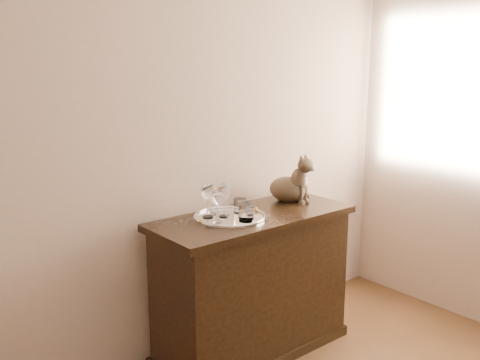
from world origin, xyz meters
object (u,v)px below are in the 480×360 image
at_px(wine_glass_b, 211,199).
at_px(tumbler_a, 247,210).
at_px(wine_glass_c, 218,206).
at_px(wine_glass_d, 224,200).
at_px(tumbler_b, 246,213).
at_px(tray, 230,218).
at_px(tumbler_c, 240,206).
at_px(wine_glass_a, 208,201).
at_px(sideboard, 253,284).
at_px(cat, 288,177).

bearing_deg(wine_glass_b, tumbler_a, -56.19).
relative_size(wine_glass_c, wine_glass_d, 0.92).
height_order(wine_glass_d, tumbler_b, wine_glass_d).
bearing_deg(tumbler_b, tumbler_a, 47.38).
relative_size(tray, tumbler_c, 4.81).
bearing_deg(tumbler_c, wine_glass_a, 166.00).
distance_m(wine_glass_a, wine_glass_c, 0.10).
bearing_deg(wine_glass_d, wine_glass_c, -147.06).
distance_m(wine_glass_a, tumbler_c, 0.20).
xyz_separation_m(wine_glass_a, tumbler_c, (0.19, -0.05, -0.05)).
height_order(wine_glass_c, tumbler_c, wine_glass_c).
bearing_deg(wine_glass_c, tray, 14.24).
bearing_deg(tumbler_b, sideboard, 35.28).
distance_m(wine_glass_d, tumbler_c, 0.13).
bearing_deg(wine_glass_d, wine_glass_b, 106.12).
height_order(wine_glass_c, tumbler_b, wine_glass_c).
distance_m(tumbler_a, tumbler_c, 0.09).
distance_m(wine_glass_a, tumbler_b, 0.23).
bearing_deg(tumbler_b, tray, 100.96).
height_order(wine_glass_a, wine_glass_c, wine_glass_a).
relative_size(wine_glass_b, tumbler_b, 1.87).
bearing_deg(cat, tumbler_b, -176.34).
height_order(tray, wine_glass_b, wine_glass_b).
bearing_deg(wine_glass_c, tumbler_c, 15.27).
bearing_deg(wine_glass_c, wine_glass_b, 65.97).
bearing_deg(wine_glass_d, tumbler_b, -74.67).
xyz_separation_m(sideboard, tumbler_a, (-0.08, -0.04, 0.47)).
xyz_separation_m(wine_glass_a, wine_glass_c, (-0.01, -0.10, -0.01)).
bearing_deg(tumbler_c, tumbler_a, -105.22).
bearing_deg(sideboard, tumbler_a, -155.39).
xyz_separation_m(wine_glass_b, cat, (0.55, -0.05, 0.06)).
bearing_deg(wine_glass_a, wine_glass_b, 35.06).
height_order(tray, wine_glass_c, wine_glass_c).
height_order(wine_glass_a, tumbler_a, wine_glass_a).
relative_size(wine_glass_b, wine_glass_c, 1.01).
height_order(sideboard, cat, cat).
distance_m(wine_glass_a, wine_glass_b, 0.07).
height_order(tray, tumbler_c, tumbler_c).
bearing_deg(tumbler_a, wine_glass_a, 141.51).
xyz_separation_m(tumbler_a, tumbler_b, (-0.05, -0.06, 0.01)).
xyz_separation_m(sideboard, tumbler_b, (-0.13, -0.09, 0.48)).
distance_m(sideboard, cat, 0.69).
xyz_separation_m(tray, tumbler_b, (0.02, -0.11, 0.05)).
relative_size(wine_glass_c, tumbler_a, 2.12).
distance_m(wine_glass_b, tumbler_c, 0.17).
height_order(tumbler_a, tumbler_b, tumbler_b).
bearing_deg(tumbler_c, wine_glass_c, -164.73).
relative_size(wine_glass_b, tumbler_c, 2.11).
relative_size(wine_glass_c, tumbler_c, 2.09).
distance_m(tray, tumbler_c, 0.11).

